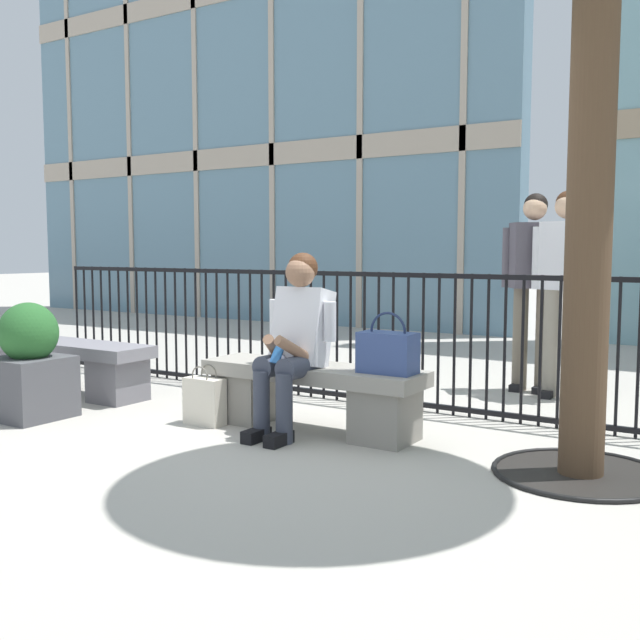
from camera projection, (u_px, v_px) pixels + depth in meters
name	position (u px, v px, depth m)	size (l,w,h in m)	color
ground_plane	(312.00, 430.00, 5.06)	(60.00, 60.00, 0.00)	#B2ADA3
stone_bench	(312.00, 391.00, 5.03)	(1.60, 0.44, 0.45)	gray
seated_person_with_phone	(295.00, 337.00, 4.92)	(0.52, 0.66, 1.21)	#383D4C
handbag_on_bench	(388.00, 352.00, 4.68)	(0.36, 0.20, 0.39)	#33477F
shopping_bag	(205.00, 401.00, 5.21)	(0.30, 0.14, 0.42)	beige
bystander_at_railing	(533.00, 276.00, 6.36)	(0.55, 0.40, 1.71)	#6B6051
bystander_further_back	(565.00, 278.00, 6.07)	(0.55, 0.34, 1.71)	gray
plaza_railing	(378.00, 338.00, 5.81)	(7.14, 0.04, 1.06)	black
stone_bench_far	(72.00, 363.00, 6.29)	(1.60, 0.44, 0.45)	slate
planter	(30.00, 365.00, 5.39)	(0.50, 0.50, 0.85)	#4C4C51
building_facade_left	(239.00, 58.00, 12.72)	(10.05, 0.43, 9.00)	slate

